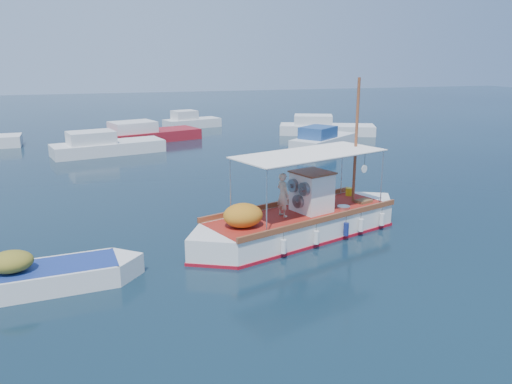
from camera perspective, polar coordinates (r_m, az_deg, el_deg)
name	(u,v)px	position (r m, az deg, el deg)	size (l,w,h in m)	color
ground	(287,237)	(18.15, 3.55, -5.18)	(160.00, 160.00, 0.00)	black
fishing_caique	(300,223)	(18.16, 5.06, -3.50)	(8.98, 4.64, 5.78)	white
dinghy	(40,279)	(15.42, -23.50, -9.10)	(5.69, 1.96, 1.39)	white
bg_boat_nw	(105,147)	(35.03, -16.87, 4.96)	(7.60, 4.03, 1.80)	silver
bg_boat_n	(145,135)	(39.65, -12.59, 6.37)	(8.42, 5.09, 1.80)	maroon
bg_boat_ne	(323,141)	(36.25, 7.61, 5.80)	(6.16, 5.38, 1.80)	silver
bg_boat_e	(324,128)	(42.84, 7.77, 7.22)	(8.24, 5.47, 1.80)	silver
bg_boat_far_n	(191,122)	(46.89, -7.48, 7.91)	(5.47, 3.36, 1.80)	silver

